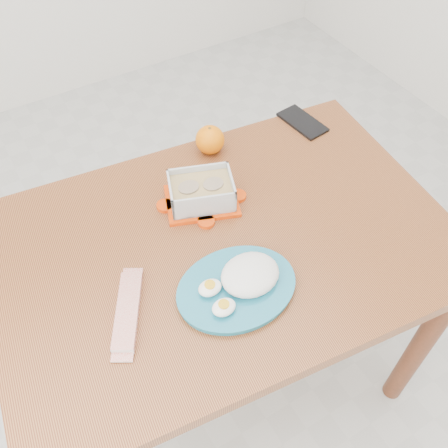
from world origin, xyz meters
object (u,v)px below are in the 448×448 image
food_container (201,192)px  rice_plate (241,282)px  dining_table (224,265)px  smartphone (302,122)px  orange_fruit (210,140)px

food_container → rice_plate: food_container is taller
dining_table → smartphone: smartphone is taller
dining_table → rice_plate: (-0.04, -0.14, 0.13)m
food_container → rice_plate: (-0.05, -0.28, -0.01)m
orange_fruit → smartphone: 0.31m
rice_plate → food_container: bearing=83.2°
rice_plate → smartphone: (0.47, 0.41, -0.02)m
smartphone → rice_plate: bearing=-145.9°
food_container → smartphone: bearing=37.2°
food_container → dining_table: bearing=-75.8°
orange_fruit → smartphone: bearing=-6.5°
orange_fruit → rice_plate: (-0.17, -0.44, -0.02)m
food_container → orange_fruit: bearing=74.1°
food_container → smartphone: size_ratio=1.43×
orange_fruit → food_container: bearing=-126.0°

